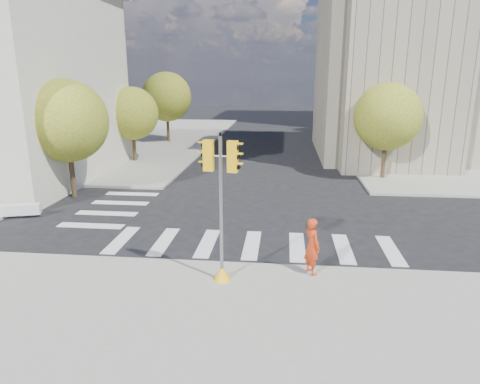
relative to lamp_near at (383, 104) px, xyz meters
name	(u,v)px	position (x,y,z in m)	size (l,w,h in m)	color
ground	(257,228)	(-8.00, -14.00, -4.58)	(160.00, 160.00, 0.00)	black
sidewalk_far_right	(477,144)	(12.00, 12.00, -4.50)	(28.00, 40.00, 0.15)	gray
sidewalk_far_left	(87,138)	(-28.00, 12.00, -4.50)	(28.00, 40.00, 0.15)	gray
civic_building	(470,66)	(7.59, 5.12, 2.68)	(26.00, 16.00, 19.39)	gray
office_tower	(456,5)	(14.00, 28.00, 10.42)	(20.00, 18.00, 30.00)	#9EA0A3
tree_lw_near	(67,121)	(-18.50, -10.00, -0.38)	(4.40, 4.40, 6.41)	#382616
tree_lw_mid	(132,114)	(-18.50, 0.00, -0.82)	(4.00, 4.00, 5.77)	#382616
tree_lw_far	(167,97)	(-18.50, 10.00, -0.04)	(4.80, 4.80, 6.95)	#382616
tree_re_near	(388,117)	(-0.50, -4.00, -0.53)	(4.20, 4.20, 6.16)	#382616
tree_re_mid	(357,101)	(-0.50, 8.00, -0.23)	(4.60, 4.60, 6.66)	#382616
tree_re_far	(340,99)	(-0.50, 20.00, -0.71)	(4.00, 4.00, 5.88)	#382616
lamp_near	(383,104)	(0.00, 0.00, 0.00)	(0.35, 0.18, 8.11)	black
lamp_far	(353,95)	(0.00, 14.00, 0.00)	(0.35, 0.18, 8.11)	black
traffic_signal	(221,220)	(-8.81, -19.41, -2.39)	(1.08, 0.56, 4.78)	#FFB90D
photographer	(312,246)	(-5.91, -18.60, -3.47)	(0.70, 0.46, 1.93)	red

